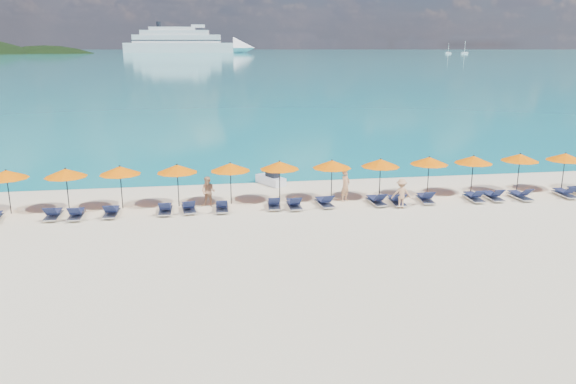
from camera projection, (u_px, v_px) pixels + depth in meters
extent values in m
plane|color=beige|center=(298.00, 235.00, 24.99)|extent=(1400.00, 1400.00, 0.00)
cube|color=#1FA9B2|center=(202.00, 52.00, 655.71)|extent=(1600.00, 1300.00, 0.01)
ellipsoid|color=black|center=(49.00, 91.00, 546.75)|extent=(162.00, 126.00, 85.50)
cube|color=silver|center=(179.00, 48.00, 579.22)|extent=(112.36, 29.81, 10.09)
cone|color=silver|center=(244.00, 48.00, 583.52)|extent=(24.06, 24.06, 22.20)
cube|color=silver|center=(177.00, 39.00, 576.78)|extent=(89.97, 24.85, 8.07)
cube|color=silver|center=(175.00, 33.00, 575.11)|extent=(69.89, 21.10, 5.05)
cube|color=silver|center=(173.00, 29.00, 573.95)|extent=(47.51, 16.14, 3.53)
cube|color=black|center=(177.00, 40.00, 577.16)|extent=(91.10, 25.15, 0.91)
cube|color=black|center=(177.00, 37.00, 576.27)|extent=(88.85, 24.56, 0.91)
cylinder|color=black|center=(159.00, 24.00, 572.03)|extent=(4.44, 4.44, 5.55)
cube|color=silver|center=(448.00, 53.00, 517.59)|extent=(5.39, 1.80, 1.44)
cylinder|color=silver|center=(449.00, 48.00, 516.40)|extent=(0.32, 0.32, 8.99)
cube|color=silver|center=(464.00, 53.00, 522.94)|extent=(6.39, 2.13, 1.70)
cylinder|color=silver|center=(465.00, 47.00, 521.53)|extent=(0.38, 0.38, 10.65)
cube|color=white|center=(271.00, 180.00, 33.95)|extent=(1.71, 2.22, 0.48)
cube|color=black|center=(272.00, 175.00, 33.73)|extent=(0.81, 0.98, 0.31)
cylinder|color=black|center=(266.00, 171.00, 34.23)|extent=(0.45, 0.28, 0.05)
imported|color=tan|center=(345.00, 185.00, 30.20)|extent=(0.75, 0.73, 1.73)
imported|color=tan|center=(208.00, 192.00, 29.17)|extent=(0.89, 0.72, 1.60)
imported|color=tan|center=(401.00, 193.00, 28.93)|extent=(1.05, 0.58, 1.55)
cylinder|color=black|center=(9.00, 192.00, 27.87)|extent=(0.05, 0.05, 2.20)
cone|color=#FF6800|center=(6.00, 174.00, 27.63)|extent=(2.10, 2.10, 0.42)
sphere|color=black|center=(6.00, 170.00, 27.58)|extent=(0.08, 0.08, 0.08)
cylinder|color=black|center=(67.00, 191.00, 28.22)|extent=(0.05, 0.05, 2.20)
cone|color=#FF6800|center=(66.00, 173.00, 27.98)|extent=(2.10, 2.10, 0.42)
sphere|color=black|center=(65.00, 168.00, 27.93)|extent=(0.08, 0.08, 0.08)
cylinder|color=black|center=(121.00, 188.00, 28.77)|extent=(0.05, 0.05, 2.20)
cone|color=#FF6800|center=(120.00, 170.00, 28.53)|extent=(2.10, 2.10, 0.42)
sphere|color=black|center=(120.00, 166.00, 28.48)|extent=(0.08, 0.08, 0.08)
cylinder|color=black|center=(178.00, 186.00, 29.15)|extent=(0.05, 0.05, 2.20)
cone|color=#FF6800|center=(177.00, 169.00, 28.91)|extent=(2.10, 2.10, 0.42)
sphere|color=black|center=(177.00, 164.00, 28.86)|extent=(0.08, 0.08, 0.08)
cylinder|color=black|center=(231.00, 184.00, 29.55)|extent=(0.05, 0.05, 2.20)
cone|color=#FF6800|center=(230.00, 167.00, 29.31)|extent=(2.10, 2.10, 0.42)
sphere|color=black|center=(230.00, 163.00, 29.26)|extent=(0.08, 0.08, 0.08)
cylinder|color=black|center=(280.00, 182.00, 29.96)|extent=(0.05, 0.05, 2.20)
cone|color=#FF6800|center=(280.00, 165.00, 29.72)|extent=(2.10, 2.10, 0.42)
sphere|color=black|center=(280.00, 161.00, 29.67)|extent=(0.08, 0.08, 0.08)
cylinder|color=black|center=(332.00, 181.00, 30.24)|extent=(0.05, 0.05, 2.20)
cone|color=#FF6800|center=(332.00, 164.00, 30.00)|extent=(2.10, 2.10, 0.42)
sphere|color=black|center=(332.00, 160.00, 29.95)|extent=(0.08, 0.08, 0.08)
cylinder|color=black|center=(380.00, 179.00, 30.56)|extent=(0.05, 0.05, 2.20)
cone|color=#FF6800|center=(381.00, 163.00, 30.33)|extent=(2.10, 2.10, 0.42)
sphere|color=black|center=(381.00, 159.00, 30.27)|extent=(0.08, 0.08, 0.08)
cylinder|color=black|center=(428.00, 177.00, 31.13)|extent=(0.05, 0.05, 2.20)
cone|color=#FF6800|center=(429.00, 161.00, 30.89)|extent=(2.10, 2.10, 0.42)
sphere|color=black|center=(429.00, 157.00, 30.84)|extent=(0.08, 0.08, 0.08)
cylinder|color=black|center=(472.00, 176.00, 31.43)|extent=(0.05, 0.05, 2.20)
cone|color=#FF6800|center=(474.00, 160.00, 31.20)|extent=(2.10, 2.10, 0.42)
sphere|color=black|center=(474.00, 156.00, 31.14)|extent=(0.08, 0.08, 0.08)
cylinder|color=black|center=(518.00, 173.00, 32.03)|extent=(0.05, 0.05, 2.20)
cone|color=#FF6800|center=(520.00, 157.00, 31.80)|extent=(2.10, 2.10, 0.42)
sphere|color=black|center=(521.00, 154.00, 31.74)|extent=(0.08, 0.08, 0.08)
cylinder|color=black|center=(563.00, 173.00, 32.20)|extent=(0.05, 0.05, 2.20)
cone|color=#FF6800|center=(565.00, 157.00, 31.97)|extent=(2.10, 2.10, 0.42)
sphere|color=black|center=(566.00, 153.00, 31.91)|extent=(0.08, 0.08, 0.08)
cube|color=silver|center=(53.00, 216.00, 27.31)|extent=(0.62, 1.70, 0.06)
cube|color=#171F46|center=(54.00, 211.00, 27.51)|extent=(0.55, 1.10, 0.04)
cube|color=#171F46|center=(50.00, 211.00, 26.68)|extent=(0.55, 0.54, 0.43)
cube|color=silver|center=(77.00, 216.00, 27.34)|extent=(0.67, 1.72, 0.06)
cube|color=#171F46|center=(77.00, 211.00, 27.54)|extent=(0.58, 1.12, 0.04)
cube|color=#171F46|center=(74.00, 211.00, 26.71)|extent=(0.57, 0.55, 0.43)
cube|color=silver|center=(112.00, 213.00, 27.71)|extent=(0.66, 1.72, 0.06)
cube|color=#171F46|center=(112.00, 209.00, 27.91)|extent=(0.58, 1.11, 0.04)
cube|color=#171F46|center=(109.00, 208.00, 27.08)|extent=(0.56, 0.55, 0.43)
cube|color=silver|center=(165.00, 211.00, 28.15)|extent=(0.63, 1.70, 0.06)
cube|color=#171F46|center=(166.00, 206.00, 28.35)|extent=(0.56, 1.10, 0.04)
cube|color=#171F46|center=(164.00, 206.00, 27.52)|extent=(0.55, 0.54, 0.43)
cube|color=silver|center=(189.00, 209.00, 28.42)|extent=(0.78, 1.75, 0.06)
cube|color=#171F46|center=(188.00, 205.00, 28.62)|extent=(0.66, 1.15, 0.04)
cube|color=#171F46|center=(189.00, 204.00, 27.80)|extent=(0.60, 0.59, 0.43)
cube|color=silver|center=(222.00, 208.00, 28.57)|extent=(0.67, 1.72, 0.06)
cube|color=#171F46|center=(222.00, 204.00, 28.77)|extent=(0.58, 1.11, 0.04)
cube|color=#171F46|center=(222.00, 203.00, 27.93)|extent=(0.56, 0.55, 0.43)
cube|color=silver|center=(274.00, 205.00, 29.07)|extent=(0.76, 1.75, 0.06)
cube|color=#171F46|center=(274.00, 201.00, 29.27)|extent=(0.64, 1.14, 0.04)
cube|color=#171F46|center=(275.00, 201.00, 28.44)|extent=(0.59, 0.58, 0.43)
cube|color=silver|center=(294.00, 206.00, 29.05)|extent=(0.63, 1.70, 0.06)
cube|color=#171F46|center=(293.00, 201.00, 29.25)|extent=(0.55, 1.10, 0.04)
cube|color=#171F46|center=(296.00, 201.00, 28.42)|extent=(0.55, 0.54, 0.43)
cube|color=silver|center=(324.00, 203.00, 29.42)|extent=(0.79, 1.75, 0.06)
cube|color=#171F46|center=(323.00, 199.00, 29.62)|extent=(0.66, 1.15, 0.04)
cube|color=#171F46|center=(328.00, 199.00, 28.80)|extent=(0.60, 0.59, 0.43)
cube|color=silver|center=(376.00, 202.00, 29.73)|extent=(0.75, 1.74, 0.06)
cube|color=#171F46|center=(375.00, 198.00, 29.93)|extent=(0.64, 1.14, 0.04)
cube|color=#171F46|center=(381.00, 197.00, 29.11)|extent=(0.59, 0.58, 0.43)
cube|color=silver|center=(397.00, 202.00, 29.72)|extent=(0.69, 1.72, 0.06)
cube|color=#171F46|center=(395.00, 198.00, 29.92)|extent=(0.60, 1.12, 0.04)
cube|color=#171F46|center=(400.00, 197.00, 29.08)|extent=(0.57, 0.56, 0.43)
cube|color=silver|center=(425.00, 200.00, 30.16)|extent=(0.79, 1.75, 0.06)
cube|color=#171F46|center=(424.00, 196.00, 30.36)|extent=(0.66, 1.15, 0.04)
cube|color=#171F46|center=(429.00, 195.00, 29.52)|extent=(0.60, 0.59, 0.43)
cube|color=silver|center=(474.00, 198.00, 30.43)|extent=(0.70, 1.73, 0.06)
cube|color=#171F46|center=(472.00, 194.00, 30.62)|extent=(0.60, 1.12, 0.04)
cube|color=#171F46|center=(479.00, 194.00, 29.79)|extent=(0.57, 0.56, 0.43)
cube|color=silver|center=(493.00, 197.00, 30.61)|extent=(0.69, 1.72, 0.06)
cube|color=#171F46|center=(491.00, 193.00, 30.81)|extent=(0.59, 1.12, 0.04)
cube|color=#171F46|center=(498.00, 193.00, 29.98)|extent=(0.57, 0.56, 0.43)
cube|color=silver|center=(520.00, 197.00, 30.73)|extent=(0.70, 1.73, 0.06)
cube|color=#171F46|center=(518.00, 193.00, 30.92)|extent=(0.60, 1.13, 0.04)
cube|color=#171F46|center=(527.00, 192.00, 30.10)|extent=(0.58, 0.56, 0.43)
cube|color=silver|center=(565.00, 194.00, 31.21)|extent=(0.66, 1.71, 0.06)
cube|color=#171F46|center=(562.00, 191.00, 31.41)|extent=(0.58, 1.11, 0.04)
cube|color=#171F46|center=(572.00, 190.00, 30.58)|extent=(0.56, 0.55, 0.43)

